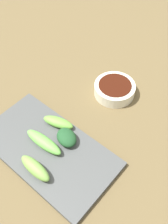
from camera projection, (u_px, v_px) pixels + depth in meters
tabletop at (59, 130)px, 0.64m from camera, size 2.10×2.10×0.02m
sauce_bowl at (115, 89)px, 0.69m from camera, size 0.11×0.11×0.03m
serving_plate at (48, 149)px, 0.59m from camera, size 0.17×0.31×0.01m
broccoli_stalk_0 at (59, 123)px, 0.61m from camera, size 0.05×0.08×0.02m
broccoli_leafy_1 at (67, 137)px, 0.59m from camera, size 0.06×0.06×0.03m
broccoli_stalk_2 at (35, 168)px, 0.54m from camera, size 0.03×0.08×0.03m
broccoli_stalk_3 at (44, 142)px, 0.58m from camera, size 0.03×0.10×0.02m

